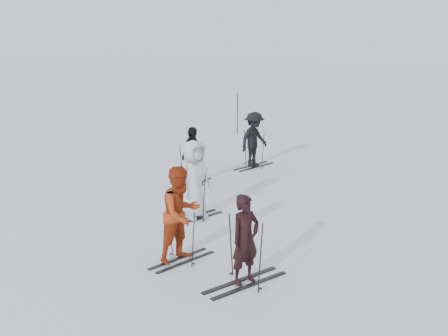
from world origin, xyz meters
name	(u,v)px	position (x,y,z in m)	size (l,w,h in m)	color
ground	(203,215)	(0.00, 0.00, 0.00)	(120.00, 120.00, 0.00)	silver
skier_near_dark	(245,241)	(2.84, -2.79, 0.83)	(0.61, 0.40, 1.67)	black
skier_red	(181,215)	(1.25, -2.58, 0.97)	(0.94, 0.73, 1.93)	#A13212
skier_grey	(194,180)	(-0.04, -0.31, 0.96)	(0.94, 0.61, 1.93)	silver
skier_uphill_left	(192,156)	(-1.85, 2.17, 0.86)	(1.00, 0.42, 1.71)	black
skier_uphill_far	(254,140)	(-1.38, 5.07, 0.91)	(1.18, 0.68, 1.82)	black
skis_near_dark	(245,250)	(2.84, -2.79, 0.66)	(0.96, 1.81, 1.32)	black
skis_red	(181,234)	(1.25, -2.58, 0.57)	(0.82, 1.55, 1.13)	black
skis_grey	(194,195)	(-0.04, -0.31, 0.59)	(0.86, 1.62, 1.18)	black
skis_uphill_left	(192,164)	(-1.85, 2.17, 0.62)	(0.91, 1.71, 1.25)	black
skis_uphill_far	(254,148)	(-1.38, 5.07, 0.64)	(0.93, 1.75, 1.28)	black
piste_marker	(237,114)	(-4.87, 9.83, 0.90)	(0.04, 0.04, 1.81)	black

